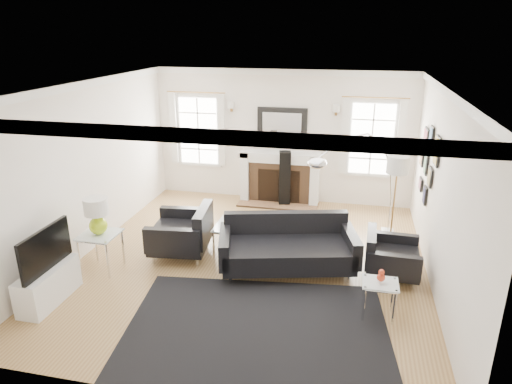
% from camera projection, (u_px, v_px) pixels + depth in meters
% --- Properties ---
extents(floor, '(6.00, 6.00, 0.00)m').
position_uv_depth(floor, '(251.00, 262.00, 7.40)').
color(floor, olive).
rests_on(floor, ground).
extents(back_wall, '(5.50, 0.04, 2.80)m').
position_uv_depth(back_wall, '(282.00, 137.00, 9.68)').
color(back_wall, white).
rests_on(back_wall, floor).
extents(front_wall, '(5.50, 0.04, 2.80)m').
position_uv_depth(front_wall, '(176.00, 279.00, 4.17)').
color(front_wall, white).
rests_on(front_wall, floor).
extents(left_wall, '(0.04, 6.00, 2.80)m').
position_uv_depth(left_wall, '(87.00, 168.00, 7.48)').
color(left_wall, white).
rests_on(left_wall, floor).
extents(right_wall, '(0.04, 6.00, 2.80)m').
position_uv_depth(right_wall, '(442.00, 193.00, 6.37)').
color(right_wall, white).
rests_on(right_wall, floor).
extents(ceiling, '(5.50, 6.00, 0.02)m').
position_uv_depth(ceiling, '(250.00, 86.00, 6.45)').
color(ceiling, white).
rests_on(ceiling, back_wall).
extents(crown_molding, '(5.50, 6.00, 0.12)m').
position_uv_depth(crown_molding, '(250.00, 90.00, 6.47)').
color(crown_molding, white).
rests_on(crown_molding, back_wall).
extents(fireplace, '(1.70, 0.69, 1.11)m').
position_uv_depth(fireplace, '(280.00, 178.00, 9.78)').
color(fireplace, white).
rests_on(fireplace, floor).
extents(mantel_mirror, '(1.05, 0.07, 0.75)m').
position_uv_depth(mantel_mirror, '(282.00, 126.00, 9.56)').
color(mantel_mirror, black).
rests_on(mantel_mirror, back_wall).
extents(window_left, '(1.24, 0.15, 1.62)m').
position_uv_depth(window_left, '(199.00, 131.00, 9.99)').
color(window_left, white).
rests_on(window_left, back_wall).
extents(window_right, '(1.24, 0.15, 1.62)m').
position_uv_depth(window_right, '(372.00, 139.00, 9.24)').
color(window_right, white).
rests_on(window_right, back_wall).
extents(gallery_wall, '(0.04, 1.73, 1.29)m').
position_uv_depth(gallery_wall, '(428.00, 159.00, 7.52)').
color(gallery_wall, black).
rests_on(gallery_wall, right_wall).
extents(tv_unit, '(0.35, 1.00, 1.09)m').
position_uv_depth(tv_unit, '(48.00, 280.00, 6.22)').
color(tv_unit, white).
rests_on(tv_unit, floor).
extents(area_rug, '(3.57, 3.10, 0.01)m').
position_uv_depth(area_rug, '(255.00, 340.00, 5.52)').
color(area_rug, black).
rests_on(area_rug, floor).
extents(sofa, '(2.25, 1.42, 0.68)m').
position_uv_depth(sofa, '(287.00, 247.00, 7.06)').
color(sofa, black).
rests_on(sofa, floor).
extents(armchair_left, '(1.03, 1.13, 0.69)m').
position_uv_depth(armchair_left, '(184.00, 233.00, 7.51)').
color(armchair_left, black).
rests_on(armchair_left, floor).
extents(armchair_right, '(0.81, 0.89, 0.58)m').
position_uv_depth(armchair_right, '(389.00, 257.00, 6.85)').
color(armchair_right, black).
rests_on(armchair_right, floor).
extents(coffee_table, '(0.91, 0.91, 0.40)m').
position_uv_depth(coffee_table, '(243.00, 225.00, 7.87)').
color(coffee_table, silver).
rests_on(coffee_table, floor).
extents(side_table_left, '(0.55, 0.55, 0.61)m').
position_uv_depth(side_table_left, '(100.00, 240.00, 7.00)').
color(side_table_left, silver).
rests_on(side_table_left, floor).
extents(nesting_table, '(0.45, 0.38, 0.50)m').
position_uv_depth(nesting_table, '(380.00, 290.00, 5.87)').
color(nesting_table, silver).
rests_on(nesting_table, floor).
extents(gourd_lamp, '(0.36, 0.36, 0.58)m').
position_uv_depth(gourd_lamp, '(97.00, 214.00, 6.85)').
color(gourd_lamp, '#B9E01C').
rests_on(gourd_lamp, side_table_left).
extents(orange_vase, '(0.11, 0.11, 0.17)m').
position_uv_depth(orange_vase, '(381.00, 276.00, 5.80)').
color(orange_vase, red).
rests_on(orange_vase, nesting_table).
extents(arc_floor_lamp, '(1.48, 1.37, 2.09)m').
position_uv_depth(arc_floor_lamp, '(356.00, 188.00, 7.40)').
color(arc_floor_lamp, silver).
rests_on(arc_floor_lamp, floor).
extents(stick_floor_lamp, '(0.34, 0.34, 1.70)m').
position_uv_depth(stick_floor_lamp, '(397.00, 170.00, 7.16)').
color(stick_floor_lamp, '#A67639').
rests_on(stick_floor_lamp, floor).
extents(speaker_tower, '(0.28, 0.28, 1.17)m').
position_uv_depth(speaker_tower, '(285.00, 179.00, 9.61)').
color(speaker_tower, black).
rests_on(speaker_tower, floor).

